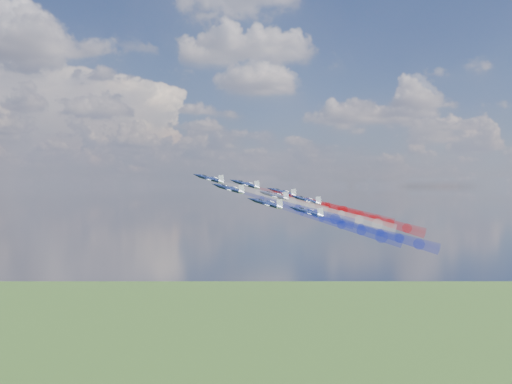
{
  "coord_description": "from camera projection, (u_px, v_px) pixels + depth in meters",
  "views": [
    {
      "loc": [
        -37.21,
        -174.32,
        166.0
      ],
      "look_at": [
        -7.97,
        0.45,
        164.33
      ],
      "focal_mm": 40.12,
      "sensor_mm": 36.0,
      "label": 1
    }
  ],
  "objects": [
    {
      "name": "trail_rear_right",
      "position": [
        372.0,
        218.0,
        179.5
      ],
      "size": [
        32.37,
        14.37,
        12.59
      ],
      "primitive_type": null,
      "rotation": [
        0.27,
        -0.09,
        1.21
      ],
      "color": "red"
    },
    {
      "name": "trail_lead",
      "position": [
        275.0,
        197.0,
        175.43
      ],
      "size": [
        32.37,
        14.37,
        12.59
      ],
      "primitive_type": null,
      "rotation": [
        0.27,
        -0.09,
        1.21
      ],
      "color": "white"
    },
    {
      "name": "jet_rear_right",
      "position": [
        307.0,
        200.0,
        182.83
      ],
      "size": [
        13.25,
        11.75,
        6.34
      ],
      "primitive_type": null,
      "rotation": [
        0.27,
        -0.09,
        1.21
      ],
      "color": "black"
    },
    {
      "name": "trail_inner_left",
      "position": [
        298.0,
        208.0,
        166.7
      ],
      "size": [
        32.37,
        14.37,
        12.59
      ],
      "primitive_type": null,
      "rotation": [
        0.27,
        -0.09,
        1.21
      ],
      "color": "#1826CC"
    },
    {
      "name": "jet_outer_left",
      "position": [
        266.0,
        203.0,
        158.29
      ],
      "size": [
        13.25,
        11.75,
        6.34
      ],
      "primitive_type": null,
      "rotation": [
        0.27,
        -0.09,
        1.21
      ],
      "color": "black"
    },
    {
      "name": "trail_center_third",
      "position": [
        341.0,
        214.0,
        173.15
      ],
      "size": [
        32.37,
        14.37,
        12.59
      ],
      "primitive_type": null,
      "rotation": [
        0.27,
        -0.09,
        1.21
      ],
      "color": "white"
    },
    {
      "name": "trail_rear_left",
      "position": [
        380.0,
        232.0,
        161.6
      ],
      "size": [
        32.37,
        14.37,
        12.59
      ],
      "primitive_type": null,
      "rotation": [
        0.27,
        -0.09,
        1.21
      ],
      "color": "#1826CC"
    },
    {
      "name": "jet_inner_left",
      "position": [
        229.0,
        189.0,
        170.04
      ],
      "size": [
        13.25,
        11.75,
        6.34
      ],
      "primitive_type": null,
      "rotation": [
        0.27,
        -0.09,
        1.21
      ],
      "color": "black"
    },
    {
      "name": "trail_outer_left",
      "position": [
        341.0,
        225.0,
        154.95
      ],
      "size": [
        32.37,
        14.37,
        12.59
      ],
      "primitive_type": null,
      "rotation": [
        0.27,
        -0.09,
        1.21
      ],
      "color": "#1826CC"
    },
    {
      "name": "jet_lead",
      "position": [
        210.0,
        179.0,
        178.76
      ],
      "size": [
        13.25,
        11.75,
        6.34
      ],
      "primitive_type": null,
      "rotation": [
        0.27,
        -0.09,
        1.21
      ],
      "color": "black"
    },
    {
      "name": "jet_center_third",
      "position": [
        274.0,
        195.0,
        176.48
      ],
      "size": [
        13.25,
        11.75,
        6.34
      ],
      "primitive_type": null,
      "rotation": [
        0.27,
        -0.09,
        1.21
      ],
      "color": "black"
    },
    {
      "name": "trail_outer_right",
      "position": [
        344.0,
        210.0,
        189.77
      ],
      "size": [
        32.37,
        14.37,
        12.59
      ],
      "primitive_type": null,
      "rotation": [
        0.27,
        -0.09,
        1.21
      ],
      "color": "red"
    },
    {
      "name": "trail_inner_right",
      "position": [
        309.0,
        202.0,
        183.4
      ],
      "size": [
        32.37,
        14.37,
        12.59
      ],
      "primitive_type": null,
      "rotation": [
        0.27,
        -0.09,
        1.21
      ],
      "color": "red"
    },
    {
      "name": "jet_outer_right",
      "position": [
        283.0,
        192.0,
        193.1
      ],
      "size": [
        13.25,
        11.75,
        6.34
      ],
      "primitive_type": null,
      "rotation": [
        0.27,
        -0.09,
        1.21
      ],
      "color": "black"
    },
    {
      "name": "jet_inner_right",
      "position": [
        246.0,
        184.0,
        186.73
      ],
      "size": [
        13.25,
        11.75,
        6.34
      ],
      "primitive_type": null,
      "rotation": [
        0.27,
        -0.09,
        1.21
      ],
      "color": "black"
    },
    {
      "name": "jet_rear_left",
      "position": [
        307.0,
        212.0,
        164.93
      ],
      "size": [
        13.25,
        11.75,
        6.34
      ],
      "primitive_type": null,
      "rotation": [
        0.27,
        -0.09,
        1.21
      ],
      "color": "black"
    }
  ]
}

